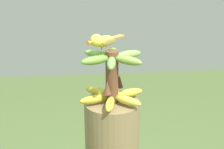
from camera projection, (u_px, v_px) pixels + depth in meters
banana_bunch at (112, 77)px, 1.55m from camera, size 0.30×0.30×0.24m
perched_bird at (102, 41)px, 1.49m from camera, size 0.17×0.16×0.08m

